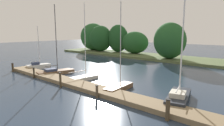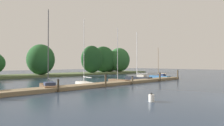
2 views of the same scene
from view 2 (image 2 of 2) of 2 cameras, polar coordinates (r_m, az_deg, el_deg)
dock_pier at (r=21.92m, az=0.76°, el=-6.48°), size 27.60×1.80×0.35m
far_shore at (r=41.04m, az=-20.11°, el=0.53°), size 57.54×8.40×7.46m
sailboat_1 at (r=19.33m, az=-19.63°, el=-6.73°), size 2.13×4.53×8.12m
sailboat_2 at (r=21.90m, az=-8.88°, el=-6.15°), size 1.54×3.53×7.94m
sailboat_3 at (r=24.60m, az=1.94°, el=-5.52°), size 1.22×3.50×7.54m
sailboat_4 at (r=28.67m, az=8.29°, el=-4.62°), size 2.27×4.39×7.66m
sailboat_5 at (r=32.80m, az=14.81°, el=-4.21°), size 1.38×4.33×5.40m
mooring_piling_1 at (r=16.79m, az=-16.80°, el=-6.91°), size 0.21×0.21×1.14m
mooring_piling_2 at (r=19.36m, az=-2.05°, el=-5.71°), size 0.23×0.23×1.39m
mooring_piling_3 at (r=22.60m, az=6.56°, el=-5.44°), size 0.23×0.23×1.01m
mooring_piling_4 at (r=27.10m, az=15.00°, el=-4.31°), size 0.29×0.29×1.29m
mooring_piling_5 at (r=31.18m, az=20.24°, el=-3.52°), size 0.23×0.23×1.58m
channel_buoy_0 at (r=12.28m, az=12.47°, el=-10.86°), size 0.38×0.38×0.61m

